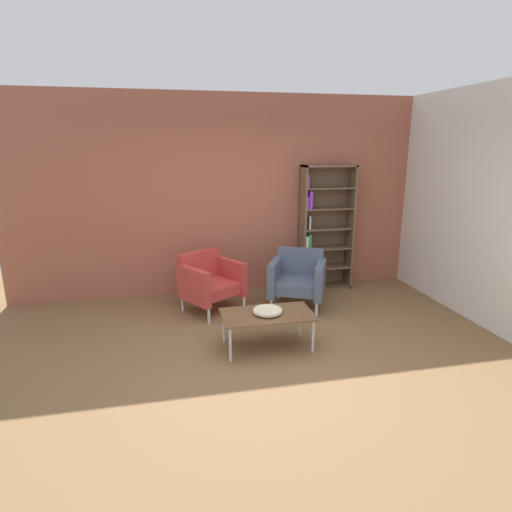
% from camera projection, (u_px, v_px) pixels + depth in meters
% --- Properties ---
extents(ground_plane, '(8.32, 8.32, 0.00)m').
position_uv_depth(ground_plane, '(271.00, 367.00, 4.27)').
color(ground_plane, brown).
extents(brick_back_panel, '(6.40, 0.12, 2.90)m').
position_uv_depth(brick_back_panel, '(231.00, 196.00, 6.22)').
color(brick_back_panel, '#9E5642').
rests_on(brick_back_panel, ground_plane).
extents(plaster_right_partition, '(0.12, 5.20, 2.90)m').
position_uv_depth(plaster_right_partition, '(491.00, 208.00, 5.05)').
color(plaster_right_partition, silver).
rests_on(plaster_right_partition, ground_plane).
extents(bookshelf_tall, '(0.80, 0.30, 1.90)m').
position_uv_depth(bookshelf_tall, '(323.00, 229.00, 6.44)').
color(bookshelf_tall, brown).
rests_on(bookshelf_tall, ground_plane).
extents(coffee_table_low, '(1.00, 0.56, 0.40)m').
position_uv_depth(coffee_table_low, '(268.00, 316.00, 4.60)').
color(coffee_table_low, brown).
rests_on(coffee_table_low, ground_plane).
extents(decorative_bowl, '(0.32, 0.32, 0.05)m').
position_uv_depth(decorative_bowl, '(268.00, 311.00, 4.59)').
color(decorative_bowl, beige).
rests_on(decorative_bowl, coffee_table_low).
extents(armchair_near_window, '(0.94, 0.92, 0.78)m').
position_uv_depth(armchair_near_window, '(210.00, 280.00, 5.67)').
color(armchair_near_window, '#B73833').
rests_on(armchair_near_window, ground_plane).
extents(armchair_corner_red, '(0.92, 0.89, 0.78)m').
position_uv_depth(armchair_corner_red, '(298.00, 278.00, 5.79)').
color(armchair_corner_red, '#4C566B').
rests_on(armchair_corner_red, ground_plane).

